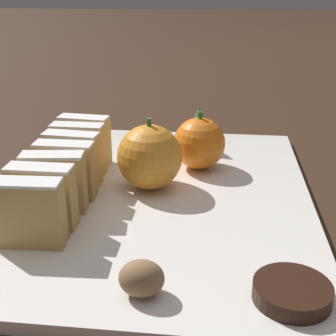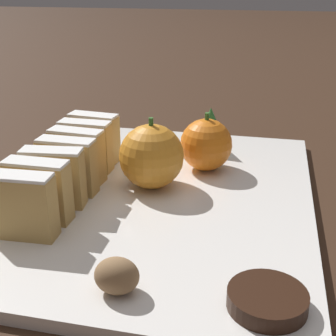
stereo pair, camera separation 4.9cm
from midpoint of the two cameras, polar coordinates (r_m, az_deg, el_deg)
ground_plane at (r=0.51m, az=-2.77°, el=-4.41°), size 6.00×6.00×0.00m
serving_platter at (r=0.51m, az=-2.78°, el=-3.81°), size 0.30×0.43×0.01m
stollen_slice_front at (r=0.43m, az=-19.93°, el=-5.28°), size 0.06×0.03×0.06m
stollen_slice_second at (r=0.45m, az=-18.20°, el=-3.44°), size 0.06×0.02×0.06m
stollen_slice_third at (r=0.48m, az=-16.63°, el=-1.80°), size 0.06×0.03×0.06m
stollen_slice_fourth at (r=0.50m, az=-15.17°, el=-0.33°), size 0.06×0.02×0.06m
stollen_slice_fifth at (r=0.53m, az=-14.21°, el=1.00°), size 0.06×0.03×0.06m
stollen_slice_sixth at (r=0.56m, az=-13.35°, el=2.20°), size 0.06×0.02×0.06m
stollen_slice_back at (r=0.59m, az=-12.51°, el=3.28°), size 0.06×0.03×0.06m
orange_near at (r=0.56m, az=1.34°, el=2.97°), size 0.06×0.06×0.07m
orange_far at (r=0.51m, az=-5.04°, el=1.29°), size 0.07×0.07×0.08m
walnut at (r=0.35m, az=-6.60°, el=-13.39°), size 0.03×0.03×0.03m
chocolate_cookie at (r=0.36m, az=10.98°, el=-14.75°), size 0.06×0.06×0.01m
evergreen_sprig at (r=0.62m, az=1.53°, el=4.82°), size 0.05×0.05×0.06m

